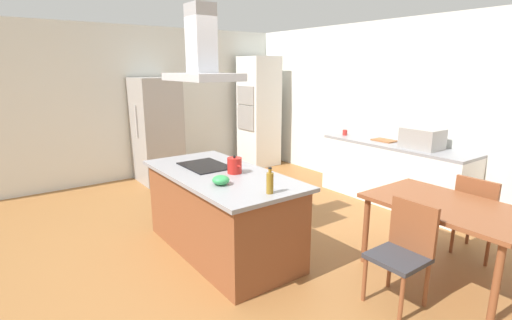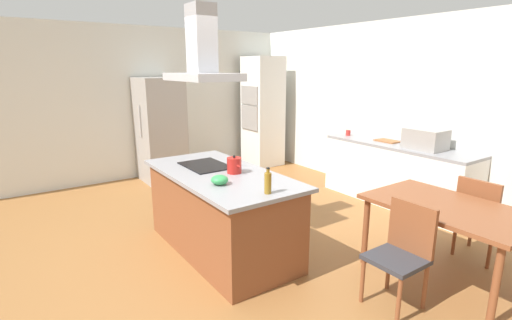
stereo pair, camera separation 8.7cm
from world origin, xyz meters
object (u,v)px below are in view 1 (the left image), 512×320
object	(u,v)px
tea_kettle	(235,165)
chair_facing_island	(404,247)
chair_facing_back_wall	(478,212)
mixing_bowl	(221,180)
countertop_microwave	(422,138)
refrigerator	(157,130)
cutting_board	(384,140)
wall_oven_stack	(259,112)
cooktop	(205,166)
olive_oil_bottle	(270,182)
coffee_mug_red	(345,133)
range_hood	(202,56)
dining_table	(447,212)

from	to	relation	value
tea_kettle	chair_facing_island	bearing A→B (deg)	22.55
chair_facing_back_wall	mixing_bowl	bearing A→B (deg)	-120.12
countertop_microwave	chair_facing_back_wall	size ratio (longest dim) A/B	0.56
chair_facing_island	refrigerator	bearing A→B (deg)	-176.26
countertop_microwave	cutting_board	size ratio (longest dim) A/B	1.47
mixing_bowl	wall_oven_stack	xyz separation A→B (m)	(-3.27, 2.86, 0.16)
wall_oven_stack	mixing_bowl	bearing A→B (deg)	-41.17
cooktop	countertop_microwave	bearing A→B (deg)	72.64
refrigerator	chair_facing_back_wall	bearing A→B (deg)	19.22
cutting_board	chair_facing_island	distance (m)	2.81
olive_oil_bottle	mixing_bowl	world-z (taller)	olive_oil_bottle
tea_kettle	wall_oven_stack	distance (m)	3.93
coffee_mug_red	cutting_board	size ratio (longest dim) A/B	0.26
olive_oil_bottle	range_hood	world-z (taller)	range_hood
wall_oven_stack	refrigerator	bearing A→B (deg)	-92.11
cooktop	mixing_bowl	bearing A→B (deg)	-16.83
olive_oil_bottle	wall_oven_stack	xyz separation A→B (m)	(-3.74, 2.64, 0.10)
mixing_bowl	coffee_mug_red	xyz separation A→B (m)	(-1.12, 3.04, -0.00)
cutting_board	dining_table	size ratio (longest dim) A/B	0.24
cutting_board	chair_facing_back_wall	xyz separation A→B (m)	(1.78, -0.82, -0.40)
chair_facing_island	dining_table	bearing A→B (deg)	90.00
wall_oven_stack	cooktop	bearing A→B (deg)	-45.85
cutting_board	dining_table	distance (m)	2.33
cooktop	coffee_mug_red	size ratio (longest dim) A/B	6.67
cooktop	mixing_bowl	world-z (taller)	mixing_bowl
countertop_microwave	refrigerator	bearing A→B (deg)	-145.90
chair_facing_back_wall	chair_facing_island	bearing A→B (deg)	-90.00
tea_kettle	chair_facing_island	world-z (taller)	tea_kettle
mixing_bowl	dining_table	world-z (taller)	mixing_bowl
dining_table	refrigerator	bearing A→B (deg)	-168.31
tea_kettle	dining_table	xyz separation A→B (m)	(1.61, 1.33, -0.32)
coffee_mug_red	chair_facing_island	xyz separation A→B (m)	(2.47, -2.04, -0.44)
cooktop	olive_oil_bottle	distance (m)	1.18
tea_kettle	coffee_mug_red	world-z (taller)	tea_kettle
countertop_microwave	coffee_mug_red	distance (m)	1.32
olive_oil_bottle	dining_table	size ratio (longest dim) A/B	0.17
wall_oven_stack	range_hood	xyz separation A→B (m)	(2.57, -2.65, 1.00)
dining_table	chair_facing_back_wall	world-z (taller)	chair_facing_back_wall
cooktop	wall_oven_stack	size ratio (longest dim) A/B	0.27
mixing_bowl	chair_facing_back_wall	distance (m)	2.72
countertop_microwave	chair_facing_back_wall	xyz separation A→B (m)	(1.15, -0.77, -0.53)
range_hood	olive_oil_bottle	bearing A→B (deg)	0.53
chair_facing_island	range_hood	bearing A→B (deg)	-159.06
countertop_microwave	range_hood	world-z (taller)	range_hood
chair_facing_back_wall	tea_kettle	bearing A→B (deg)	-128.86
olive_oil_bottle	range_hood	xyz separation A→B (m)	(-1.17, -0.01, 1.10)
refrigerator	chair_facing_island	size ratio (longest dim) A/B	2.04
olive_oil_bottle	tea_kettle	bearing A→B (deg)	171.98
cooktop	tea_kettle	distance (m)	0.46
dining_table	range_hood	bearing A→B (deg)	-144.72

